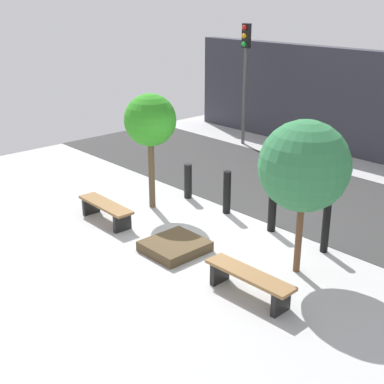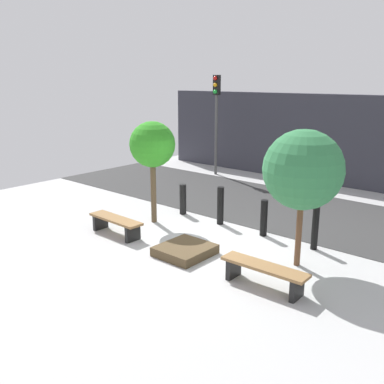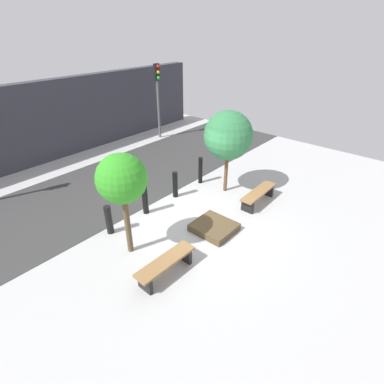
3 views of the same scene
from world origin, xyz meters
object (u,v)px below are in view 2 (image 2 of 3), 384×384
at_px(tree_behind_right_bench, 303,170).
at_px(bollard_right, 315,228).
at_px(bollard_far_left, 183,199).
at_px(planter_bed, 185,250).
at_px(traffic_light_west, 216,107).
at_px(bollard_left, 220,206).
at_px(bollard_center, 264,218).
at_px(bench_right, 264,272).
at_px(tree_behind_left_bench, 152,145).
at_px(bench_left, 116,223).

distance_m(tree_behind_right_bench, bollard_right, 1.92).
height_order(bollard_far_left, bollard_right, bollard_right).
bearing_deg(bollard_far_left, planter_bed, -47.10).
relative_size(bollard_right, traffic_light_west, 0.26).
bearing_deg(bollard_right, bollard_left, 180.00).
height_order(planter_bed, bollard_right, bollard_right).
bearing_deg(bollard_left, traffic_light_west, 129.04).
distance_m(bollard_center, bollard_right, 1.39).
bearing_deg(bollard_left, bench_right, -40.09).
relative_size(tree_behind_right_bench, bollard_left, 2.80).
bearing_deg(bollard_right, bollard_far_left, 180.00).
relative_size(bench_right, bollard_left, 1.67).
relative_size(tree_behind_left_bench, bollard_center, 2.99).
relative_size(tree_behind_right_bench, bollard_right, 2.83).
xyz_separation_m(bench_right, tree_behind_left_bench, (-4.42, 1.37, 1.84)).
bearing_deg(bollard_right, tree_behind_left_bench, -165.90).
bearing_deg(bench_left, bollard_left, 59.42).
xyz_separation_m(planter_bed, bollard_center, (0.70, 2.25, 0.37)).
xyz_separation_m(bench_left, tree_behind_right_bench, (4.42, 1.37, 1.78)).
bearing_deg(tree_behind_left_bench, bollard_far_left, 83.53).
relative_size(bench_right, traffic_light_west, 0.43).
xyz_separation_m(planter_bed, bollard_right, (2.09, 2.25, 0.41)).
distance_m(bench_right, bollard_right, 2.46).
height_order(planter_bed, traffic_light_west, traffic_light_west).
xyz_separation_m(bench_right, traffic_light_west, (-6.94, 7.42, 2.44)).
bearing_deg(bollard_far_left, bench_right, -29.65).
bearing_deg(bollard_center, bollard_right, 0.00).
relative_size(planter_bed, bollard_left, 1.12).
bearing_deg(bollard_left, bollard_center, 0.00).
relative_size(bollard_far_left, bollard_left, 0.86).
distance_m(planter_bed, tree_behind_left_bench, 3.24).
bearing_deg(bench_left, traffic_light_west, 109.90).
relative_size(bench_right, tree_behind_right_bench, 0.60).
distance_m(bollard_center, traffic_light_west, 7.71).
xyz_separation_m(tree_behind_right_bench, bollard_center, (-1.51, 1.08, -1.63)).
xyz_separation_m(tree_behind_left_bench, bollard_left, (1.51, 1.08, -1.65)).
height_order(planter_bed, bollard_center, bollard_center).
xyz_separation_m(planter_bed, tree_behind_left_bench, (-2.21, 1.17, 2.07)).
bearing_deg(bollard_far_left, tree_behind_left_bench, -96.47).
height_order(bollard_left, traffic_light_west, traffic_light_west).
distance_m(bollard_left, bollard_right, 2.78).
xyz_separation_m(bench_left, bench_right, (4.42, -0.00, 0.01)).
height_order(bench_left, tree_behind_right_bench, tree_behind_right_bench).
bearing_deg(tree_behind_right_bench, bench_right, -90.00).
bearing_deg(tree_behind_right_bench, bollard_far_left, 165.90).
xyz_separation_m(bollard_left, bollard_right, (2.78, 0.00, -0.01)).
xyz_separation_m(bollard_far_left, bollard_center, (2.78, 0.00, 0.02)).
height_order(bollard_right, traffic_light_west, traffic_light_west).
height_order(bollard_far_left, traffic_light_west, traffic_light_west).
bearing_deg(bollard_far_left, bollard_left, 0.00).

